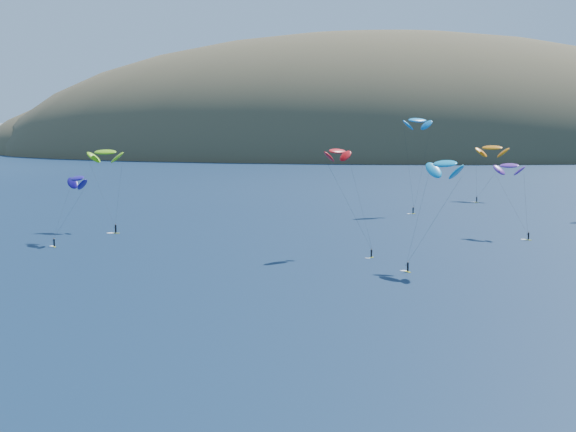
# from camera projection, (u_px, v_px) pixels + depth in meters

# --- Properties ---
(island) EXTENTS (730.00, 300.00, 210.00)m
(island) POSITION_uv_depth(u_px,v_px,m) (399.00, 168.00, 615.64)
(island) COLOR #3D3526
(island) RESTS_ON ground
(kitesurfer_3) EXTENTS (9.90, 10.33, 20.58)m
(kitesurfer_3) POSITION_uv_depth(u_px,v_px,m) (105.00, 152.00, 189.91)
(kitesurfer_3) COLOR #C4C716
(kitesurfer_3) RESTS_ON ground
(kitesurfer_4) EXTENTS (9.56, 8.00, 28.21)m
(kitesurfer_4) POSITION_uv_depth(u_px,v_px,m) (417.00, 120.00, 221.53)
(kitesurfer_4) COLOR #C4C716
(kitesurfer_4) RESTS_ON ground
(kitesurfer_5) EXTENTS (10.84, 9.78, 20.68)m
(kitesurfer_5) POSITION_uv_depth(u_px,v_px,m) (445.00, 164.00, 138.35)
(kitesurfer_5) COLOR #C4C716
(kitesurfer_5) RESTS_ON ground
(kitesurfer_6) EXTENTS (7.94, 11.12, 17.66)m
(kitesurfer_6) POSITION_uv_depth(u_px,v_px,m) (509.00, 166.00, 178.88)
(kitesurfer_6) COLOR #C4C716
(kitesurfer_6) RESTS_ON ground
(kitesurfer_9) EXTENTS (10.62, 8.57, 21.70)m
(kitesurfer_9) POSITION_uv_depth(u_px,v_px,m) (338.00, 152.00, 153.99)
(kitesurfer_9) COLOR #C4C716
(kitesurfer_9) RESTS_ON ground
(kitesurfer_10) EXTENTS (7.81, 13.10, 15.62)m
(kitesurfer_10) POSITION_uv_depth(u_px,v_px,m) (77.00, 178.00, 170.32)
(kitesurfer_10) COLOR #C4C716
(kitesurfer_10) RESTS_ON ground
(kitesurfer_11) EXTENTS (11.82, 13.71, 19.77)m
(kitesurfer_11) POSITION_uv_depth(u_px,v_px,m) (492.00, 148.00, 259.44)
(kitesurfer_11) COLOR #C4C716
(kitesurfer_11) RESTS_ON ground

